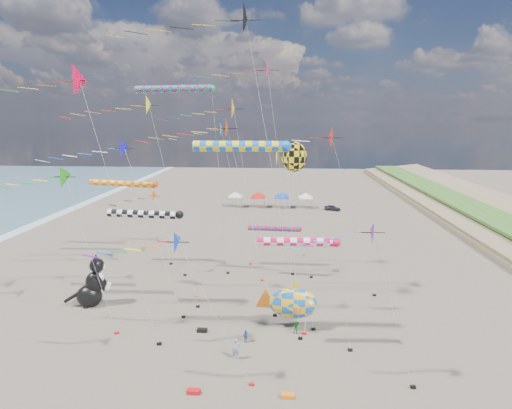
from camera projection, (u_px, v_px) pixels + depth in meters
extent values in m
plane|color=brown|center=(215.00, 398.00, 26.96)|extent=(260.00, 260.00, 0.00)
cone|color=orange|center=(240.00, 108.00, 42.64)|extent=(2.30, 2.46, 2.54)
cylinder|color=#B2B2B2|center=(251.00, 198.00, 44.61)|extent=(2.48, 0.02, 19.62)
cube|color=black|center=(262.00, 280.00, 46.56)|extent=(0.36, 0.24, 0.20)
cone|color=red|center=(345.00, 138.00, 39.39)|extent=(2.38, 2.54, 2.62)
cylinder|color=#B2B2B2|center=(360.00, 220.00, 41.01)|extent=(3.94, 0.02, 16.72)
cube|color=black|center=(374.00, 295.00, 42.60)|extent=(0.36, 0.24, 0.20)
cone|color=orange|center=(166.00, 196.00, 46.20)|extent=(1.45, 1.55, 1.60)
cylinder|color=#B2B2B2|center=(176.00, 237.00, 47.16)|extent=(1.91, 0.02, 9.78)
cube|color=black|center=(185.00, 275.00, 48.10)|extent=(0.36, 0.24, 0.20)
cone|color=#7D1686|center=(382.00, 232.00, 25.81)|extent=(1.59, 1.71, 1.76)
cylinder|color=#B2B2B2|center=(398.00, 313.00, 26.90)|extent=(2.87, 0.02, 11.34)
cube|color=black|center=(413.00, 387.00, 27.97)|extent=(0.36, 0.24, 0.20)
cone|color=#16ABB9|center=(228.00, 130.00, 48.44)|extent=(1.77, 1.90, 1.95)
cylinder|color=#B2B2B2|center=(240.00, 199.00, 50.15)|extent=(2.72, 0.02, 17.27)
cube|color=black|center=(251.00, 264.00, 51.85)|extent=(0.36, 0.24, 0.20)
cone|color=#EC0539|center=(100.00, 79.00, 29.14)|extent=(2.41, 2.58, 2.66)
cylinder|color=#B2B2B2|center=(132.00, 221.00, 31.26)|extent=(3.34, 0.02, 21.35)
cube|color=black|center=(159.00, 344.00, 33.36)|extent=(0.36, 0.24, 0.20)
cone|color=#0A34E3|center=(191.00, 239.00, 26.31)|extent=(1.60, 1.71, 1.76)
cylinder|color=#B2B2B2|center=(223.00, 315.00, 27.30)|extent=(4.00, 0.02, 10.78)
cube|color=black|center=(252.00, 384.00, 28.27)|extent=(0.36, 0.24, 0.20)
cone|color=#1F9115|center=(85.00, 177.00, 32.28)|extent=(1.89, 2.03, 2.09)
cylinder|color=#B2B2B2|center=(101.00, 259.00, 33.68)|extent=(1.62, 0.02, 13.90)
cube|color=black|center=(116.00, 333.00, 35.06)|extent=(0.36, 0.24, 0.20)
cone|color=#DB3D06|center=(235.00, 128.00, 34.78)|extent=(1.87, 2.00, 2.06)
cylinder|color=#B2B2B2|center=(256.00, 226.00, 36.51)|extent=(3.65, 0.02, 17.77)
cube|color=black|center=(275.00, 315.00, 38.22)|extent=(0.36, 0.24, 0.20)
cone|color=#150DCD|center=(141.00, 149.00, 34.81)|extent=(1.75, 1.87, 1.93)
cylinder|color=#B2B2B2|center=(163.00, 237.00, 36.37)|extent=(3.15, 0.02, 15.99)
cube|color=black|center=(184.00, 317.00, 37.91)|extent=(0.36, 0.24, 0.20)
cone|color=black|center=(260.00, 15.00, 33.30)|extent=(2.86, 3.07, 3.16)
cylinder|color=#B2B2B2|center=(280.00, 176.00, 36.00)|extent=(3.75, 0.02, 27.00)
cube|color=black|center=(298.00, 313.00, 38.67)|extent=(0.36, 0.24, 0.20)
cone|color=#EA1954|center=(281.00, 68.00, 43.53)|extent=(2.65, 2.83, 2.92)
cylinder|color=#B2B2B2|center=(287.00, 177.00, 45.98)|extent=(1.75, 0.02, 23.94)
cube|color=black|center=(293.00, 274.00, 48.40)|extent=(0.36, 0.24, 0.20)
cone|color=yellow|center=(169.00, 105.00, 38.44)|extent=(1.91, 2.04, 2.11)
cylinder|color=#B2B2B2|center=(183.00, 205.00, 40.45)|extent=(2.04, 0.02, 19.86)
cube|color=black|center=(196.00, 296.00, 42.43)|extent=(0.36, 0.24, 0.20)
cylinder|color=#188745|center=(173.00, 89.00, 44.66)|extent=(8.73, 0.83, 0.83)
sphere|color=#188745|center=(212.00, 89.00, 44.35)|extent=(0.87, 0.87, 0.87)
cylinder|color=#B2B2B2|center=(220.00, 186.00, 46.58)|extent=(1.52, 0.02, 21.82)
cube|color=black|center=(228.00, 273.00, 48.79)|extent=(0.36, 0.24, 0.20)
cylinder|color=blue|center=(239.00, 146.00, 31.13)|extent=(7.25, 0.84, 0.84)
sphere|color=blue|center=(286.00, 146.00, 30.88)|extent=(0.88, 0.88, 0.88)
cylinder|color=#B2B2B2|center=(293.00, 248.00, 32.55)|extent=(1.52, 0.02, 16.43)
cube|color=black|center=(300.00, 338.00, 34.19)|extent=(0.36, 0.24, 0.20)
cylinder|color=#FF5415|center=(123.00, 184.00, 50.07)|extent=(8.25, 0.73, 0.73)
sphere|color=#FF5415|center=(155.00, 184.00, 49.78)|extent=(0.77, 0.77, 0.77)
cylinder|color=#B2B2B2|center=(163.00, 225.00, 50.83)|extent=(1.52, 0.02, 10.58)
cube|color=black|center=(171.00, 264.00, 51.87)|extent=(0.36, 0.24, 0.20)
cylinder|color=red|center=(274.00, 228.00, 46.57)|extent=(6.04, 0.60, 0.60)
sphere|color=red|center=(300.00, 229.00, 46.36)|extent=(0.63, 0.63, 0.63)
cylinder|color=#B2B2B2|center=(306.00, 254.00, 46.93)|extent=(1.52, 0.02, 6.01)
cube|color=black|center=(311.00, 277.00, 47.49)|extent=(0.36, 0.24, 0.20)
cylinder|color=black|center=(144.00, 214.00, 38.38)|extent=(6.92, 0.75, 0.75)
sphere|color=black|center=(179.00, 215.00, 38.14)|extent=(0.79, 0.79, 0.79)
cylinder|color=#B2B2B2|center=(189.00, 262.00, 39.09)|extent=(1.52, 0.02, 9.55)
cube|color=black|center=(198.00, 306.00, 40.01)|extent=(0.36, 0.24, 0.20)
cylinder|color=#DD0F44|center=(297.00, 242.00, 30.88)|extent=(6.09, 0.68, 0.68)
sphere|color=#DD0F44|center=(336.00, 243.00, 30.67)|extent=(0.71, 0.71, 0.71)
cylinder|color=#B2B2B2|center=(343.00, 298.00, 31.58)|extent=(1.52, 0.02, 9.20)
cube|color=black|center=(350.00, 350.00, 32.47)|extent=(0.36, 0.24, 0.20)
ellipsoid|color=yellow|center=(294.00, 157.00, 34.60)|extent=(2.20, 0.40, 2.64)
cone|color=yellow|center=(277.00, 157.00, 34.70)|extent=(0.12, 1.80, 1.80)
cylinder|color=#B2B2B2|center=(304.00, 245.00, 35.15)|extent=(2.03, 2.03, 15.30)
cube|color=black|center=(314.00, 329.00, 35.69)|extent=(0.36, 0.24, 0.20)
ellipsoid|color=blue|center=(293.00, 303.00, 35.54)|extent=(4.47, 2.12, 2.89)
cone|color=orange|center=(265.00, 302.00, 35.71)|extent=(2.12, 0.31, 2.12)
cone|color=yellow|center=(296.00, 288.00, 35.22)|extent=(1.54, 0.23, 1.54)
cylinder|color=#B2B2B2|center=(305.00, 321.00, 35.28)|extent=(0.20, 1.04, 1.98)
cube|color=red|center=(304.00, 333.00, 34.98)|extent=(0.36, 0.24, 0.20)
imported|color=gray|center=(236.00, 349.00, 31.25)|extent=(0.65, 0.47, 1.69)
imported|color=#1A761B|center=(296.00, 328.00, 34.95)|extent=(0.54, 0.42, 1.11)
imported|color=#2945A3|center=(246.00, 336.00, 33.68)|extent=(0.66, 0.65, 1.12)
cube|color=blue|center=(284.00, 312.00, 38.75)|extent=(0.90, 0.44, 0.30)
cube|color=red|center=(194.00, 391.00, 27.43)|extent=(0.90, 0.44, 0.30)
cube|color=orange|center=(288.00, 396.00, 27.00)|extent=(0.90, 0.44, 0.30)
cube|color=black|center=(202.00, 330.00, 35.39)|extent=(0.90, 0.44, 0.30)
cube|color=silver|center=(235.00, 197.00, 85.43)|extent=(3.00, 3.00, 0.15)
pyramid|color=silver|center=(235.00, 192.00, 85.21)|extent=(4.20, 4.20, 1.00)
cylinder|color=#999999|center=(228.00, 203.00, 84.49)|extent=(0.08, 0.08, 2.20)
cylinder|color=#999999|center=(241.00, 203.00, 84.31)|extent=(0.08, 0.08, 2.20)
cylinder|color=#999999|center=(230.00, 201.00, 87.03)|extent=(0.08, 0.08, 2.20)
cylinder|color=#999999|center=(242.00, 201.00, 86.85)|extent=(0.08, 0.08, 2.20)
cube|color=red|center=(258.00, 197.00, 85.08)|extent=(3.00, 3.00, 0.15)
pyramid|color=red|center=(258.00, 192.00, 84.86)|extent=(4.20, 4.20, 1.00)
cylinder|color=#999999|center=(252.00, 203.00, 84.14)|extent=(0.08, 0.08, 2.20)
cylinder|color=#999999|center=(264.00, 204.00, 83.96)|extent=(0.08, 0.08, 2.20)
cylinder|color=#999999|center=(253.00, 201.00, 86.68)|extent=(0.08, 0.08, 2.20)
cylinder|color=#999999|center=(265.00, 201.00, 86.50)|extent=(0.08, 0.08, 2.20)
cube|color=blue|center=(282.00, 197.00, 84.73)|extent=(3.00, 3.00, 0.15)
pyramid|color=blue|center=(282.00, 192.00, 84.51)|extent=(4.20, 4.20, 1.00)
cylinder|color=#999999|center=(275.00, 204.00, 83.79)|extent=(0.08, 0.08, 2.20)
cylinder|color=#999999|center=(288.00, 204.00, 83.61)|extent=(0.08, 0.08, 2.20)
cylinder|color=#999999|center=(276.00, 201.00, 86.33)|extent=(0.08, 0.08, 2.20)
cylinder|color=#999999|center=(288.00, 201.00, 86.15)|extent=(0.08, 0.08, 2.20)
cube|color=silver|center=(305.00, 198.00, 84.38)|extent=(3.00, 3.00, 0.15)
pyramid|color=silver|center=(306.00, 193.00, 84.16)|extent=(4.20, 4.20, 1.00)
cylinder|color=#999999|center=(299.00, 204.00, 83.44)|extent=(0.08, 0.08, 2.20)
cylinder|color=#999999|center=(312.00, 204.00, 83.26)|extent=(0.08, 0.08, 2.20)
cylinder|color=#999999|center=(299.00, 202.00, 85.98)|extent=(0.08, 0.08, 2.20)
cylinder|color=#999999|center=(311.00, 202.00, 85.80)|extent=(0.08, 0.08, 2.20)
imported|color=#26262D|center=(332.00, 208.00, 82.40)|extent=(3.55, 2.45, 1.12)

